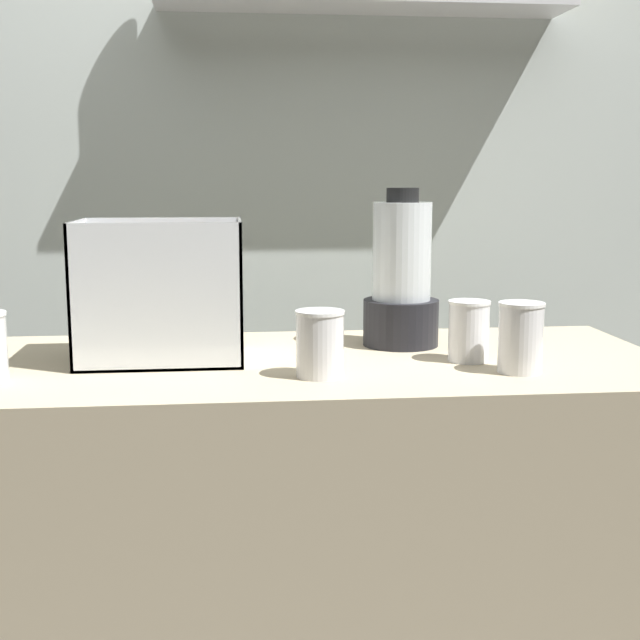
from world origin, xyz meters
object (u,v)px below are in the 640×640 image
carrot_display_bin (164,316)px  juice_cup_beet_middle (469,334)px  juice_cup_orange_right (521,340)px  blender_pitcher (401,282)px  juice_cup_orange_left (320,348)px

carrot_display_bin → juice_cup_beet_middle: bearing=-7.2°
juice_cup_orange_right → carrot_display_bin: bearing=164.6°
carrot_display_bin → juice_cup_beet_middle: 0.61m
carrot_display_bin → juice_cup_orange_right: carrot_display_bin is taller
blender_pitcher → juice_cup_orange_left: 0.36m
carrot_display_bin → juice_cup_orange_right: size_ratio=2.43×
juice_cup_orange_left → juice_cup_orange_right: bearing=-0.7°
carrot_display_bin → juice_cup_orange_right: bearing=-15.4°
blender_pitcher → juice_cup_beet_middle: bearing=-60.1°
juice_cup_orange_right → juice_cup_beet_middle: bearing=122.1°
blender_pitcher → juice_cup_orange_left: (-0.21, -0.28, -0.09)m
carrot_display_bin → blender_pitcher: (0.50, 0.10, 0.05)m
blender_pitcher → juice_cup_orange_left: bearing=-126.4°
carrot_display_bin → juice_cup_orange_left: (0.29, -0.18, -0.03)m
carrot_display_bin → juice_cup_beet_middle: (0.60, -0.08, -0.03)m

